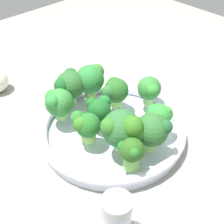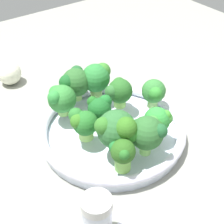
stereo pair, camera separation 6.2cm
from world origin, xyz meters
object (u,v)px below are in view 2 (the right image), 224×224
Objects in this scene: broccoli_floret_1 at (158,121)px; broccoli_floret_8 at (75,82)px; bowl at (112,131)px; pepper_shaker at (97,218)px; broccoli_floret_7 at (147,133)px; broccoli_floret_6 at (119,91)px; broccoli_floret_3 at (83,123)px; broccoli_floret_9 at (118,130)px; garlic_bulb at (9,73)px; broccoli_floret_0 at (122,152)px; broccoli_floret_4 at (97,77)px; broccoli_floret_2 at (154,92)px; broccoli_floret_5 at (100,109)px; broccoli_floret_10 at (61,99)px.

broccoli_floret_8 is (5.73, -18.50, 0.72)cm from broccoli_floret_1.
bowl is 4.82× the size of broccoli_floret_1.
pepper_shaker is (13.28, 27.11, -3.24)cm from broccoli_floret_8.
broccoli_floret_6 is at bearing -108.30° from broccoli_floret_7.
broccoli_floret_3 is 12.26cm from broccoli_floret_8.
broccoli_floret_9 is 36.75cm from garlic_bulb.
broccoli_floret_8 reaches higher than broccoli_floret_6.
broccoli_floret_4 reaches higher than broccoli_floret_0.
broccoli_floret_2 reaches higher than broccoli_floret_0.
broccoli_floret_4 is at bearing -113.63° from broccoli_floret_0.
broccoli_floret_0 is at bearing 66.37° from broccoli_floret_4.
broccoli_floret_6 reaches higher than bowl.
broccoli_floret_3 reaches higher than garlic_bulb.
broccoli_floret_2 is at bearing -147.70° from pepper_shaker.
broccoli_floret_4 is 19.43cm from broccoli_floret_7.
bowl is 8.06cm from broccoli_floret_6.
broccoli_floret_3 is at bearing 19.25° from broccoli_floret_5.
bowl is at bearing 95.31° from broccoli_floret_8.
broccoli_floret_6 is (-9.96, -13.90, -0.04)cm from broccoli_floret_0.
broccoli_floret_4 is 0.98× the size of broccoli_floret_7.
broccoli_floret_3 is at bearing -55.78° from broccoli_floret_7.
broccoli_floret_1 is 0.92× the size of broccoli_floret_10.
broccoli_floret_9 reaches higher than garlic_bulb.
broccoli_floret_1 reaches higher than bowl.
broccoli_floret_8 is 30.36cm from pepper_shaker.
broccoli_floret_4 is 5.92cm from broccoli_floret_6.
broccoli_floret_4 is at bearing 161.67° from broccoli_floret_8.
broccoli_floret_4 is at bearing -76.24° from broccoli_floret_6.
broccoli_floret_6 is at bearing -90.25° from broccoli_floret_1.
broccoli_floret_0 is 1.04× the size of broccoli_floret_5.
broccoli_floret_2 reaches higher than broccoli_floret_5.
bowl is 12.25cm from broccoli_floret_0.
broccoli_floret_4 is at bearing 119.74° from garlic_bulb.
broccoli_floret_6 is at bearing -139.26° from bowl.
pepper_shaker is at bearing 46.33° from broccoli_floret_6.
bowl is at bearing -132.03° from pepper_shaker.
broccoli_floret_1 is at bearing -165.63° from broccoli_floret_0.
pepper_shaker is at bearing 54.10° from broccoli_floret_5.
broccoli_floret_4 is 0.90× the size of broccoli_floret_9.
broccoli_floret_1 is 19.38cm from broccoli_floret_8.
broccoli_floret_10 reaches higher than bowl.
broccoli_floret_9 is (6.74, 15.95, 0.46)cm from broccoli_floret_4.
broccoli_floret_6 is 0.95× the size of broccoli_floret_10.
garlic_bulb is at bearing -86.30° from broccoli_floret_3.
broccoli_floret_10 reaches higher than garlic_bulb.
broccoli_floret_3 is at bearing -84.29° from broccoli_floret_0.
broccoli_floret_10 is at bearing -80.17° from broccoli_floret_9.
broccoli_floret_5 reaches higher than bowl.
broccoli_floret_2 is 16.17cm from broccoli_floret_3.
broccoli_floret_10 reaches higher than pepper_shaker.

